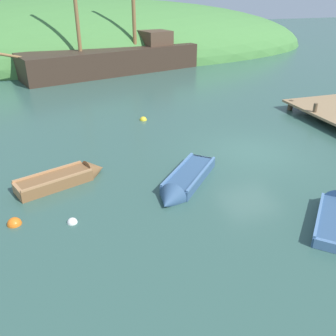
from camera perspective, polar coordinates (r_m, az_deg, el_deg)
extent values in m
plane|color=#33564C|center=(15.85, 13.13, 2.37)|extent=(120.00, 120.00, 0.00)
cylinder|color=brown|center=(22.15, 18.45, 8.54)|extent=(0.28, 0.28, 1.13)
cylinder|color=brown|center=(20.27, 22.00, 8.72)|extent=(0.20, 0.20, 0.45)
ellipsoid|color=#477F3D|center=(41.95, -14.84, 17.07)|extent=(54.02, 24.26, 10.54)
cube|color=#38281E|center=(30.95, -8.67, 15.53)|extent=(14.71, 7.27, 2.69)
cube|color=#997A51|center=(30.73, -8.84, 17.90)|extent=(14.09, 6.83, 0.10)
cube|color=#4C3828|center=(32.50, -2.16, 19.70)|extent=(2.80, 3.08, 1.10)
cube|color=brown|center=(13.38, -17.34, -2.22)|extent=(2.73, 1.76, 0.51)
cone|color=brown|center=(13.94, -11.30, -0.28)|extent=(0.91, 1.05, 0.87)
cube|color=#AE7B4F|center=(13.04, -22.34, -3.49)|extent=(0.40, 0.82, 0.36)
cube|color=#AE7B4F|center=(13.43, -15.70, -0.93)|extent=(0.47, 0.85, 0.05)
cube|color=#AE7B4F|center=(13.17, -19.24, -2.04)|extent=(0.47, 0.85, 0.05)
cube|color=#AE7B4F|center=(12.90, -16.78, -1.81)|extent=(2.38, 0.96, 0.07)
cube|color=#AE7B4F|center=(13.61, -18.19, -0.49)|extent=(2.38, 0.96, 0.07)
cube|color=#335175|center=(13.23, 3.35, -1.43)|extent=(2.70, 2.82, 0.46)
cone|color=#335175|center=(11.77, 0.13, -5.21)|extent=(1.18, 1.17, 0.95)
cube|color=#4F75A1|center=(14.38, 5.39, 1.21)|extent=(0.74, 0.69, 0.32)
cube|color=#4F75A1|center=(12.73, 2.54, -1.74)|extent=(0.80, 0.75, 0.05)
cube|color=#4F75A1|center=(13.58, 4.15, 0.12)|extent=(0.80, 0.75, 0.05)
cube|color=#4F75A1|center=(13.26, 1.54, -0.06)|extent=(1.99, 2.16, 0.07)
cube|color=#4F75A1|center=(12.97, 5.27, -0.81)|extent=(1.99, 2.16, 0.07)
cube|color=#335175|center=(11.79, 24.49, -7.99)|extent=(2.49, 2.53, 0.42)
cube|color=#4F75A1|center=(10.73, 24.14, -11.16)|extent=(0.72, 0.70, 0.30)
cube|color=#4F75A1|center=(12.09, 24.76, -6.28)|extent=(0.78, 0.76, 0.05)
cube|color=#4F75A1|center=(11.33, 24.49, -8.55)|extent=(0.78, 0.76, 0.05)
cube|color=#4F75A1|center=(11.65, 22.51, -6.58)|extent=(1.80, 1.86, 0.07)
sphere|color=yellow|center=(19.35, -3.88, 7.47)|extent=(0.37, 0.37, 0.37)
sphere|color=orange|center=(11.81, -22.82, -8.09)|extent=(0.42, 0.42, 0.42)
sphere|color=white|center=(11.33, -14.70, -8.25)|extent=(0.31, 0.31, 0.31)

